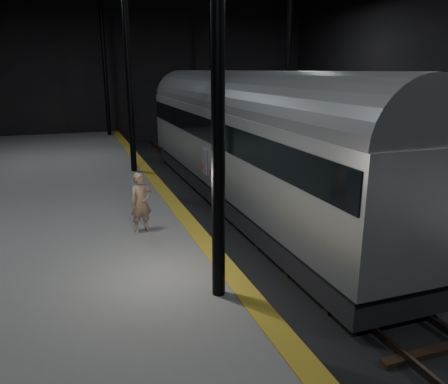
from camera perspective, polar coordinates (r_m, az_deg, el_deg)
name	(u,v)px	position (r m, az deg, el deg)	size (l,w,h in m)	color
ground	(290,244)	(14.37, 8.65, -6.76)	(44.00, 44.00, 0.00)	black
platform_left	(38,263)	(12.72, -23.07, -8.52)	(9.00, 43.80, 1.00)	#575855
tactile_strip	(193,227)	(12.87, -4.11, -4.53)	(0.50, 43.80, 0.01)	olive
track	(290,242)	(14.34, 8.66, -6.51)	(2.40, 43.00, 0.24)	#3F3328
train	(240,134)	(17.57, 2.12, 7.52)	(2.96, 19.78, 5.29)	#A1A4A9
woman	(141,203)	(12.45, -10.80, -1.37)	(0.62, 0.41, 1.70)	#8C6F56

